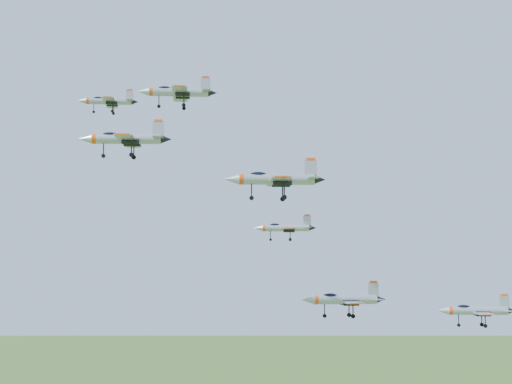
{
  "coord_description": "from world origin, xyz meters",
  "views": [
    {
      "loc": [
        15.66,
        -110.2,
        107.17
      ],
      "look_at": [
        5.67,
        -2.38,
        117.37
      ],
      "focal_mm": 50.0,
      "sensor_mm": 36.0,
      "label": 1
    }
  ],
  "objects": [
    {
      "name": "jet_right_low",
      "position": [
        9.22,
        -14.81,
        117.93
      ],
      "size": [
        13.88,
        11.6,
        3.71
      ],
      "rotation": [
        0.0,
        0.0,
        0.15
      ],
      "color": "#9EA4AA"
    },
    {
      "name": "jet_lead",
      "position": [
        -21.64,
        9.54,
        134.74
      ],
      "size": [
        10.59,
        8.9,
        2.84
      ],
      "rotation": [
        0.0,
        0.0,
        0.19
      ],
      "color": "#9EA4AA"
    },
    {
      "name": "jet_right_high",
      "position": [
        -10.95,
        -16.99,
        123.39
      ],
      "size": [
        12.66,
        10.55,
        3.38
      ],
      "rotation": [
        0.0,
        0.0,
        0.12
      ],
      "color": "#9EA4AA"
    },
    {
      "name": "jet_trail",
      "position": [
        18.64,
        -3.41,
        101.23
      ],
      "size": [
        12.72,
        10.73,
        3.42
      ],
      "rotation": [
        0.0,
        0.0,
        0.22
      ],
      "color": "#9EA4AA"
    },
    {
      "name": "jet_left_high",
      "position": [
        -6.52,
        -4.01,
        132.83
      ],
      "size": [
        12.28,
        10.3,
        3.29
      ],
      "rotation": [
        0.0,
        0.0,
        0.18
      ],
      "color": "#9EA4AA"
    },
    {
      "name": "jet_extra",
      "position": [
        39.12,
        3.2,
        99.28
      ],
      "size": [
        12.07,
        9.94,
        3.23
      ],
      "rotation": [
        0.0,
        0.0,
        0.03
      ],
      "color": "#9EA4AA"
    },
    {
      "name": "jet_left_low",
      "position": [
        9.33,
        9.5,
        112.4
      ],
      "size": [
        10.62,
        8.75,
        2.84
      ],
      "rotation": [
        0.0,
        0.0,
        0.04
      ],
      "color": "#9EA4AA"
    }
  ]
}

